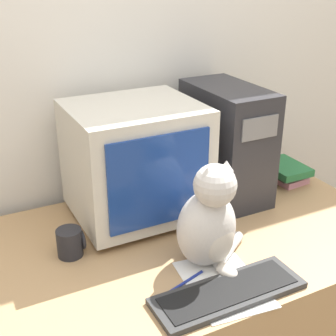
{
  "coord_description": "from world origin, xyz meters",
  "views": [
    {
      "loc": [
        -0.64,
        -0.77,
        1.63
      ],
      "look_at": [
        -0.01,
        0.46,
        1.01
      ],
      "focal_mm": 50.0,
      "sensor_mm": 36.0,
      "label": 1
    }
  ],
  "objects_px": {
    "crt_monitor": "(135,161)",
    "pen": "(185,282)",
    "book_stack": "(285,171)",
    "keyboard": "(229,293)",
    "mug": "(71,242)",
    "cat": "(210,222)",
    "computer_tower": "(226,142)"
  },
  "relations": [
    {
      "from": "cat",
      "to": "book_stack",
      "type": "distance_m",
      "value": 0.72
    },
    {
      "from": "mug",
      "to": "book_stack",
      "type": "bearing_deg",
      "value": 7.31
    },
    {
      "from": "keyboard",
      "to": "cat",
      "type": "height_order",
      "value": "cat"
    },
    {
      "from": "book_stack",
      "to": "mug",
      "type": "height_order",
      "value": "mug"
    },
    {
      "from": "book_stack",
      "to": "pen",
      "type": "height_order",
      "value": "book_stack"
    },
    {
      "from": "crt_monitor",
      "to": "book_stack",
      "type": "height_order",
      "value": "crt_monitor"
    },
    {
      "from": "computer_tower",
      "to": "book_stack",
      "type": "bearing_deg",
      "value": -3.63
    },
    {
      "from": "crt_monitor",
      "to": "pen",
      "type": "bearing_deg",
      "value": -94.73
    },
    {
      "from": "cat",
      "to": "mug",
      "type": "relative_size",
      "value": 3.71
    },
    {
      "from": "cat",
      "to": "book_stack",
      "type": "height_order",
      "value": "cat"
    },
    {
      "from": "book_stack",
      "to": "pen",
      "type": "relative_size",
      "value": 1.39
    },
    {
      "from": "keyboard",
      "to": "book_stack",
      "type": "bearing_deg",
      "value": 39.45
    },
    {
      "from": "computer_tower",
      "to": "mug",
      "type": "bearing_deg",
      "value": -168.0
    },
    {
      "from": "keyboard",
      "to": "mug",
      "type": "relative_size",
      "value": 4.81
    },
    {
      "from": "book_stack",
      "to": "crt_monitor",
      "type": "bearing_deg",
      "value": 178.82
    },
    {
      "from": "crt_monitor",
      "to": "pen",
      "type": "height_order",
      "value": "crt_monitor"
    },
    {
      "from": "crt_monitor",
      "to": "book_stack",
      "type": "bearing_deg",
      "value": -1.18
    },
    {
      "from": "crt_monitor",
      "to": "cat",
      "type": "relative_size",
      "value": 1.28
    },
    {
      "from": "crt_monitor",
      "to": "mug",
      "type": "bearing_deg",
      "value": -154.44
    },
    {
      "from": "pen",
      "to": "book_stack",
      "type": "bearing_deg",
      "value": 30.3
    },
    {
      "from": "crt_monitor",
      "to": "book_stack",
      "type": "xyz_separation_m",
      "value": [
        0.68,
        -0.01,
        -0.18
      ]
    },
    {
      "from": "pen",
      "to": "mug",
      "type": "bearing_deg",
      "value": 130.79
    },
    {
      "from": "cat",
      "to": "book_stack",
      "type": "relative_size",
      "value": 1.73
    },
    {
      "from": "pen",
      "to": "crt_monitor",
      "type": "bearing_deg",
      "value": 85.27
    },
    {
      "from": "book_stack",
      "to": "pen",
      "type": "xyz_separation_m",
      "value": [
        -0.72,
        -0.42,
        -0.04
      ]
    },
    {
      "from": "crt_monitor",
      "to": "keyboard",
      "type": "distance_m",
      "value": 0.58
    },
    {
      "from": "pen",
      "to": "cat",
      "type": "bearing_deg",
      "value": 26.5
    },
    {
      "from": "crt_monitor",
      "to": "computer_tower",
      "type": "height_order",
      "value": "computer_tower"
    },
    {
      "from": "crt_monitor",
      "to": "computer_tower",
      "type": "bearing_deg",
      "value": 0.71
    },
    {
      "from": "computer_tower",
      "to": "cat",
      "type": "height_order",
      "value": "computer_tower"
    },
    {
      "from": "pen",
      "to": "mug",
      "type": "distance_m",
      "value": 0.39
    },
    {
      "from": "crt_monitor",
      "to": "keyboard",
      "type": "height_order",
      "value": "crt_monitor"
    }
  ]
}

